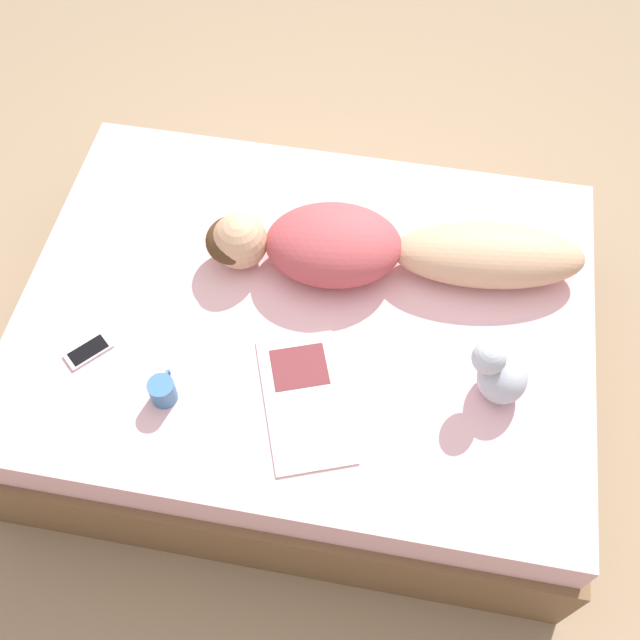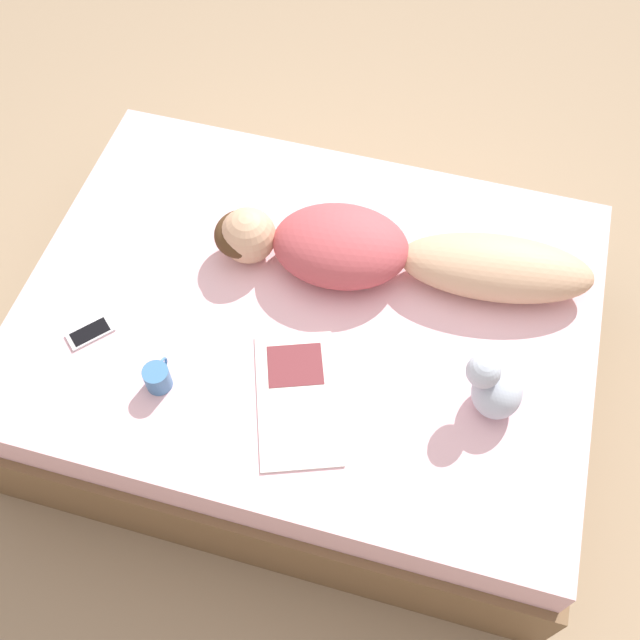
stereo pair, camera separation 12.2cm
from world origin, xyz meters
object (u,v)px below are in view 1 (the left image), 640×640
at_px(person, 379,248).
at_px(cell_phone, 88,351).
at_px(coffee_mug, 163,390).
at_px(open_magazine, 305,399).

bearing_deg(person, cell_phone, 113.52).
height_order(coffee_mug, cell_phone, coffee_mug).
xyz_separation_m(person, open_magazine, (-0.58, 0.16, -0.09)).
bearing_deg(open_magazine, coffee_mug, 78.79).
xyz_separation_m(open_magazine, cell_phone, (0.05, 0.75, 0.00)).
relative_size(person, cell_phone, 8.20).
bearing_deg(cell_phone, person, -108.15).
bearing_deg(coffee_mug, cell_phone, 68.88).
relative_size(open_magazine, coffee_mug, 4.53).
bearing_deg(cell_phone, coffee_mug, -159.60).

